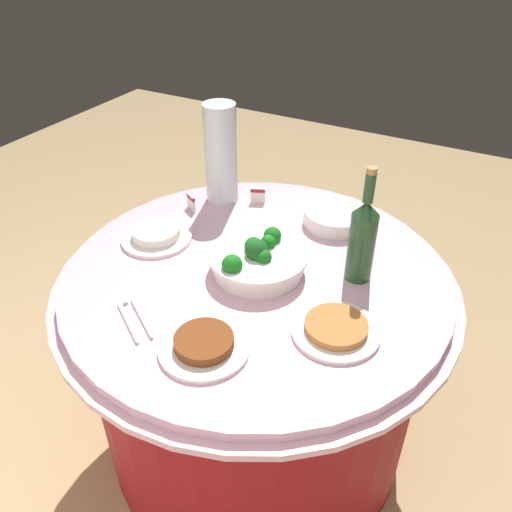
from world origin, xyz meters
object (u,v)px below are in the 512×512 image
object	(u,v)px
broccoli_bowl	(257,260)
label_placard_front	(258,194)
wine_bottle	(362,238)
decorative_fruit_vase	(221,160)
label_placard_mid	(191,201)
plate_stack	(336,217)
food_plate_peanuts	(336,329)
food_plate_rice	(156,235)
food_plate_stir_fry	(204,344)
serving_tongs	(134,319)

from	to	relation	value
broccoli_bowl	label_placard_front	size ratio (longest dim) A/B	5.09
wine_bottle	decorative_fruit_vase	bearing A→B (deg)	-19.99
wine_bottle	label_placard_mid	size ratio (longest dim) A/B	6.11
plate_stack	label_placard_mid	world-z (taller)	label_placard_mid
broccoli_bowl	food_plate_peanuts	xyz separation A→B (m)	(-0.29, 0.13, -0.03)
decorative_fruit_vase	food_plate_rice	bearing A→B (deg)	82.57
food_plate_stir_fry	label_placard_mid	bearing A→B (deg)	-53.02
wine_bottle	label_placard_mid	xyz separation A→B (m)	(0.63, -0.09, -0.10)
food_plate_peanuts	plate_stack	bearing A→B (deg)	-68.53
food_plate_stir_fry	decorative_fruit_vase	bearing A→B (deg)	-61.82
wine_bottle	food_plate_peanuts	world-z (taller)	wine_bottle
wine_bottle	label_placard_mid	world-z (taller)	wine_bottle
wine_bottle	food_plate_rice	world-z (taller)	wine_bottle
plate_stack	food_plate_peanuts	bearing A→B (deg)	111.47
broccoli_bowl	food_plate_stir_fry	xyz separation A→B (m)	(-0.04, 0.33, -0.03)
food_plate_stir_fry	food_plate_rice	bearing A→B (deg)	-39.85
food_plate_rice	food_plate_stir_fry	bearing A→B (deg)	140.15
food_plate_rice	food_plate_peanuts	xyz separation A→B (m)	(-0.64, 0.13, -0.00)
plate_stack	label_placard_front	xyz separation A→B (m)	(0.29, -0.00, 0.01)
plate_stack	food_plate_peanuts	distance (m)	0.52
serving_tongs	broccoli_bowl	bearing A→B (deg)	-117.81
plate_stack	food_plate_peanuts	xyz separation A→B (m)	(-0.19, 0.48, -0.01)
serving_tongs	label_placard_front	bearing A→B (deg)	-88.72
plate_stack	wine_bottle	distance (m)	0.31
food_plate_stir_fry	food_plate_peanuts	bearing A→B (deg)	-141.56
plate_stack	wine_bottle	size ratio (longest dim) A/B	0.62
broccoli_bowl	food_plate_rice	world-z (taller)	broccoli_bowl
plate_stack	food_plate_rice	world-z (taller)	plate_stack
broccoli_bowl	food_plate_stir_fry	distance (m)	0.33
plate_stack	food_plate_stir_fry	xyz separation A→B (m)	(0.06, 0.68, -0.01)
serving_tongs	label_placard_front	xyz separation A→B (m)	(0.02, -0.69, 0.03)
plate_stack	label_placard_mid	distance (m)	0.49
decorative_fruit_vase	food_plate_rice	size ratio (longest dim) A/B	1.55
plate_stack	label_placard_mid	xyz separation A→B (m)	(0.47, 0.15, 0.01)
wine_bottle	serving_tongs	size ratio (longest dim) A/B	2.13
plate_stack	label_placard_front	world-z (taller)	label_placard_front
label_placard_mid	label_placard_front	bearing A→B (deg)	-139.43
broccoli_bowl	wine_bottle	distance (m)	0.30
wine_bottle	label_placard_front	size ratio (longest dim) A/B	6.11
label_placard_front	label_placard_mid	distance (m)	0.23
broccoli_bowl	label_placard_front	distance (m)	0.40
broccoli_bowl	food_plate_rice	distance (m)	0.36
serving_tongs	food_plate_stir_fry	xyz separation A→B (m)	(-0.21, -0.00, 0.01)
broccoli_bowl	label_placard_mid	xyz separation A→B (m)	(0.37, -0.20, -0.01)
food_plate_stir_fry	label_placard_front	bearing A→B (deg)	-71.72
label_placard_mid	food_plate_rice	bearing A→B (deg)	93.28
decorative_fruit_vase	food_plate_peanuts	xyz separation A→B (m)	(-0.60, 0.45, -0.14)
broccoli_bowl	serving_tongs	bearing A→B (deg)	62.19
plate_stack	wine_bottle	xyz separation A→B (m)	(-0.16, 0.24, 0.10)
broccoli_bowl	decorative_fruit_vase	xyz separation A→B (m)	(0.31, -0.32, 0.11)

